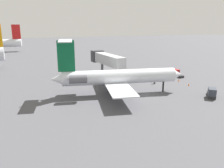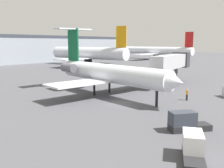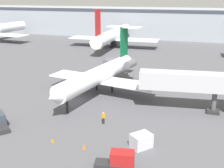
% 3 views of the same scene
% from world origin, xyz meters
% --- Properties ---
extents(ground_plane, '(400.00, 400.00, 0.10)m').
position_xyz_m(ground_plane, '(0.00, 0.00, -0.05)').
color(ground_plane, '#4C4C51').
extents(regional_jet, '(20.25, 26.72, 10.84)m').
position_xyz_m(regional_jet, '(2.38, 5.20, 3.68)').
color(regional_jet, silver).
rests_on(regional_jet, ground_plane).
extents(jet_bridge, '(15.74, 4.91, 6.28)m').
position_xyz_m(jet_bridge, '(18.97, 1.99, 4.58)').
color(jet_bridge, '#ADADB2').
rests_on(jet_bridge, ground_plane).
extents(ground_crew_marshaller, '(0.47, 0.41, 1.69)m').
position_xyz_m(ground_crew_marshaller, '(6.94, -6.26, 0.86)').
color(ground_crew_marshaller, black).
rests_on(ground_crew_marshaller, ground_plane).
extents(baggage_tug_lead, '(4.00, 3.59, 1.90)m').
position_xyz_m(baggage_tug_lead, '(-5.68, -11.53, 0.84)').
color(baggage_tug_lead, '#262628').
rests_on(baggage_tug_lead, ground_plane).
extents(baggage_tug_spare, '(4.19, 2.13, 1.90)m').
position_xyz_m(baggage_tug_spare, '(11.89, -15.44, 0.84)').
color(baggage_tug_spare, '#262628').
rests_on(baggage_tug_spare, ground_plane).
extents(cargo_container_uld, '(2.74, 2.82, 1.66)m').
position_xyz_m(cargo_container_uld, '(13.15, -10.72, 0.83)').
color(cargo_container_uld, silver).
rests_on(cargo_container_uld, ground_plane).
extents(traffic_cone_near, '(0.36, 0.36, 0.55)m').
position_xyz_m(traffic_cone_near, '(2.87, -12.85, 0.28)').
color(traffic_cone_near, orange).
rests_on(traffic_cone_near, ground_plane).
extents(traffic_cone_mid, '(0.36, 0.36, 0.55)m').
position_xyz_m(traffic_cone_mid, '(7.05, -13.09, 0.28)').
color(traffic_cone_mid, orange).
rests_on(traffic_cone_mid, ground_plane).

